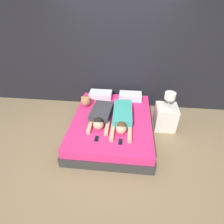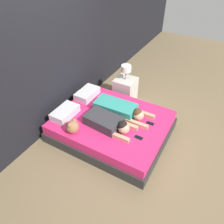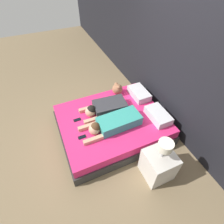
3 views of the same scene
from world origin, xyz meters
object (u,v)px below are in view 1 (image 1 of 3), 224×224
(pillow_head_left, at_px, (101,95))
(person_left, at_px, (101,115))
(cell_phone_left, at_px, (97,139))
(pillow_head_right, at_px, (130,96))
(nightstand, at_px, (166,116))
(plush_toy, at_px, (86,101))
(person_right, at_px, (122,117))
(bed, at_px, (112,125))
(cell_phone_right, at_px, (120,142))

(pillow_head_left, bearing_deg, person_left, -80.85)
(pillow_head_left, relative_size, cell_phone_left, 3.86)
(pillow_head_left, height_order, cell_phone_left, pillow_head_left)
(person_left, bearing_deg, pillow_head_left, 99.15)
(pillow_head_right, relative_size, nightstand, 0.61)
(plush_toy, bearing_deg, person_right, -29.24)
(nightstand, bearing_deg, pillow_head_left, 161.85)
(bed, bearing_deg, cell_phone_left, -108.35)
(bed, bearing_deg, person_left, -164.87)
(person_left, relative_size, cell_phone_left, 6.72)
(cell_phone_left, relative_size, plush_toy, 0.57)
(person_left, xyz_separation_m, cell_phone_right, (0.43, -0.60, -0.09))
(pillow_head_left, xyz_separation_m, pillow_head_right, (0.71, 0.00, 0.00))
(bed, xyz_separation_m, cell_phone_left, (-0.21, -0.62, 0.20))
(bed, distance_m, cell_phone_left, 0.69)
(pillow_head_right, distance_m, cell_phone_left, 1.52)
(cell_phone_left, xyz_separation_m, cell_phone_right, (0.42, -0.03, 0.00))
(pillow_head_right, height_order, cell_phone_right, pillow_head_right)
(bed, distance_m, cell_phone_right, 0.72)
(person_left, height_order, cell_phone_right, person_left)
(cell_phone_left, height_order, cell_phone_right, same)
(bed, distance_m, plush_toy, 0.81)
(pillow_head_left, height_order, pillow_head_right, same)
(cell_phone_left, bearing_deg, pillow_head_left, 95.99)
(person_right, height_order, cell_phone_right, person_right)
(pillow_head_left, xyz_separation_m, person_left, (0.14, -0.84, 0.02))
(cell_phone_left, bearing_deg, person_right, 53.16)
(pillow_head_right, distance_m, plush_toy, 1.05)
(cell_phone_left, bearing_deg, pillow_head_right, 68.29)
(person_right, bearing_deg, person_left, 179.06)
(pillow_head_left, bearing_deg, person_right, -56.45)
(pillow_head_left, height_order, person_right, person_right)
(pillow_head_left, distance_m, cell_phone_right, 1.55)
(person_right, relative_size, cell_phone_left, 8.22)
(bed, relative_size, person_left, 2.20)
(person_left, distance_m, cell_phone_left, 0.57)
(cell_phone_left, xyz_separation_m, plush_toy, (-0.42, 1.02, 0.11))
(cell_phone_right, bearing_deg, pillow_head_right, 84.45)
(pillow_head_right, relative_size, cell_phone_right, 3.86)
(bed, relative_size, cell_phone_left, 14.81)
(cell_phone_left, bearing_deg, plush_toy, 112.22)
(pillow_head_right, relative_size, person_right, 0.47)
(person_left, bearing_deg, plush_toy, 131.45)
(bed, relative_size, nightstand, 2.32)
(pillow_head_right, bearing_deg, nightstand, -32.12)
(cell_phone_left, height_order, nightstand, nightstand)
(cell_phone_right, height_order, plush_toy, plush_toy)
(nightstand, bearing_deg, plush_toy, 176.67)
(person_right, relative_size, nightstand, 1.29)
(person_left, bearing_deg, bed, 15.13)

